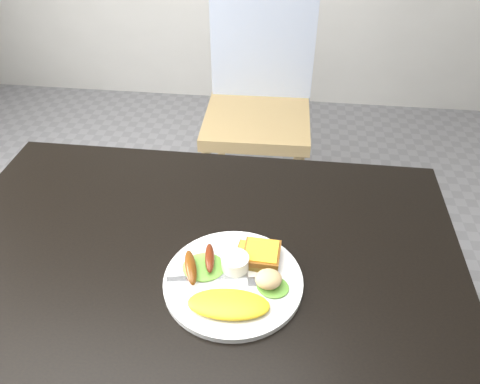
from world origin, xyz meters
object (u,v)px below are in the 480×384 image
at_px(dining_chair, 257,121).
at_px(person, 316,182).
at_px(dining_table, 197,258).
at_px(plate, 233,281).

xyz_separation_m(dining_chair, person, (0.24, -0.68, 0.19)).
height_order(dining_table, person, person).
height_order(dining_chair, person, person).
xyz_separation_m(dining_table, plate, (0.09, -0.08, 0.03)).
bearing_deg(dining_table, plate, -40.21).
distance_m(dining_chair, person, 0.75).
height_order(dining_chair, plate, plate).
bearing_deg(plate, person, 70.36).
bearing_deg(dining_table, dining_chair, 87.89).
distance_m(dining_table, plate, 0.13).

